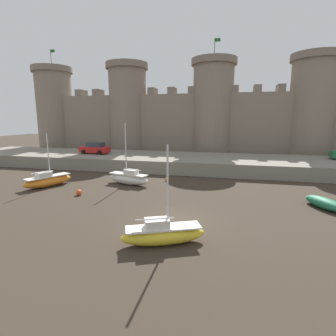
% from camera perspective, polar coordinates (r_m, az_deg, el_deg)
% --- Properties ---
extents(ground_plane, '(160.00, 160.00, 0.00)m').
position_cam_1_polar(ground_plane, '(17.06, 2.30, -11.43)').
color(ground_plane, '#382D23').
extents(quay_road, '(70.08, 10.00, 1.54)m').
position_cam_1_polar(quay_road, '(34.27, 8.19, 1.11)').
color(quay_road, gray).
rests_on(quay_road, ground).
extents(castle, '(65.16, 7.08, 18.57)m').
position_cam_1_polar(castle, '(43.74, 9.66, 11.31)').
color(castle, gray).
rests_on(castle, ground).
extents(sailboat_foreground_centre, '(4.51, 2.87, 5.17)m').
position_cam_1_polar(sailboat_foreground_centre, '(13.95, -1.11, -14.10)').
color(sailboat_foreground_centre, yellow).
rests_on(sailboat_foreground_centre, ground).
extents(sailboat_midflat_centre, '(4.77, 2.43, 6.00)m').
position_cam_1_polar(sailboat_midflat_centre, '(26.15, -8.56, -2.20)').
color(sailboat_midflat_centre, silver).
rests_on(sailboat_midflat_centre, ground).
extents(rowboat_foreground_right, '(2.70, 3.53, 0.79)m').
position_cam_1_polar(rowboat_foreground_right, '(22.22, 30.96, -6.56)').
color(rowboat_foreground_right, '#1E6B47').
rests_on(rowboat_foreground_right, ground).
extents(sailboat_midflat_left, '(3.15, 4.78, 5.06)m').
position_cam_1_polar(sailboat_midflat_left, '(27.60, -24.69, -2.46)').
color(sailboat_midflat_left, orange).
rests_on(sailboat_midflat_left, ground).
extents(mooring_buoy_mid_mud, '(0.50, 0.50, 0.50)m').
position_cam_1_polar(mooring_buoy_mid_mud, '(23.57, -18.84, -5.06)').
color(mooring_buoy_mid_mud, '#E04C1E').
rests_on(mooring_buoy_mid_mud, ground).
extents(mooring_buoy_off_centre, '(0.41, 0.41, 0.41)m').
position_cam_1_polar(mooring_buoy_off_centre, '(27.29, -0.22, -2.45)').
color(mooring_buoy_off_centre, orange).
rests_on(mooring_buoy_off_centre, ground).
extents(car_quay_centre_east, '(4.17, 2.02, 1.62)m').
position_cam_1_polar(car_quay_centre_east, '(38.35, -15.62, 4.18)').
color(car_quay_centre_east, red).
rests_on(car_quay_centre_east, quay_road).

